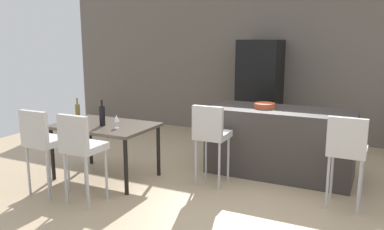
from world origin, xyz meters
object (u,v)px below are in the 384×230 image
(dining_chair_near, at_px, (42,139))
(wine_glass_left, at_px, (116,119))
(dining_chair_far, at_px, (81,144))
(refrigerator, at_px, (260,91))
(bar_chair_left, at_px, (211,132))
(kitchen_island, at_px, (280,142))
(bar_chair_middle, at_px, (347,148))
(wine_bottle_right, at_px, (78,113))
(fruit_bowl, at_px, (265,106))
(dining_table, at_px, (105,129))
(wine_bottle_middle, at_px, (102,116))

(dining_chair_near, distance_m, wine_glass_left, 0.91)
(dining_chair_far, height_order, refrigerator, refrigerator)
(bar_chair_left, distance_m, wine_glass_left, 1.21)
(dining_chair_far, bearing_deg, refrigerator, 74.78)
(dining_chair_far, distance_m, wine_glass_left, 0.71)
(kitchen_island, relative_size, bar_chair_middle, 1.84)
(dining_chair_near, distance_m, refrigerator, 3.96)
(kitchen_island, distance_m, dining_chair_far, 2.66)
(wine_bottle_right, relative_size, wine_glass_left, 1.96)
(bar_chair_middle, relative_size, wine_glass_left, 6.03)
(kitchen_island, xyz_separation_m, fruit_bowl, (-0.23, -0.02, 0.50))
(wine_glass_left, height_order, refrigerator, refrigerator)
(wine_bottle_right, xyz_separation_m, wine_glass_left, (0.66, -0.03, -0.01))
(bar_chair_left, bearing_deg, dining_table, -165.12)
(bar_chair_middle, bearing_deg, fruit_bowl, 145.56)
(bar_chair_left, xyz_separation_m, fruit_bowl, (0.47, 0.78, 0.26))
(kitchen_island, relative_size, wine_bottle_right, 5.67)
(dining_table, relative_size, wine_glass_left, 7.50)
(kitchen_island, bearing_deg, bar_chair_middle, -41.29)
(dining_chair_near, height_order, refrigerator, refrigerator)
(kitchen_island, bearing_deg, dining_chair_near, -140.26)
(kitchen_island, height_order, wine_bottle_right, wine_bottle_right)
(wine_bottle_middle, xyz_separation_m, fruit_bowl, (1.83, 1.22, 0.08))
(wine_bottle_middle, xyz_separation_m, wine_bottle_right, (-0.40, -0.02, 0.00))
(dining_chair_near, bearing_deg, dining_table, 69.81)
(dining_table, xyz_separation_m, dining_chair_near, (-0.29, -0.80, 0.03))
(kitchen_island, xyz_separation_m, wine_bottle_middle, (-2.05, -1.23, 0.41))
(dining_table, height_order, dining_chair_near, dining_chair_near)
(bar_chair_middle, distance_m, dining_table, 3.00)
(bar_chair_left, distance_m, bar_chair_middle, 1.61)
(fruit_bowl, bearing_deg, bar_chair_middle, -34.44)
(bar_chair_left, height_order, dining_table, bar_chair_left)
(dining_chair_near, bearing_deg, wine_bottle_right, 97.01)
(kitchen_island, bearing_deg, wine_glass_left, -144.58)
(refrigerator, bearing_deg, bar_chair_left, -87.82)
(bar_chair_left, xyz_separation_m, wine_glass_left, (-1.10, -0.47, 0.17))
(bar_chair_middle, bearing_deg, dining_chair_far, -156.57)
(kitchen_island, distance_m, bar_chair_left, 1.09)
(bar_chair_left, bearing_deg, fruit_bowl, 59.03)
(bar_chair_left, xyz_separation_m, wine_bottle_middle, (-1.36, -0.43, 0.17))
(wine_bottle_right, height_order, refrigerator, refrigerator)
(wine_glass_left, bearing_deg, dining_chair_far, -88.63)
(dining_table, height_order, wine_glass_left, wine_glass_left)
(wine_glass_left, height_order, fruit_bowl, fruit_bowl)
(dining_chair_far, height_order, wine_bottle_right, wine_bottle_right)
(bar_chair_left, height_order, wine_bottle_right, wine_bottle_right)
(bar_chair_left, bearing_deg, wine_bottle_middle, -162.28)
(bar_chair_left, distance_m, dining_chair_near, 2.04)
(dining_chair_near, xyz_separation_m, fruit_bowl, (2.14, 1.95, 0.26))
(wine_glass_left, bearing_deg, fruit_bowl, 38.71)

